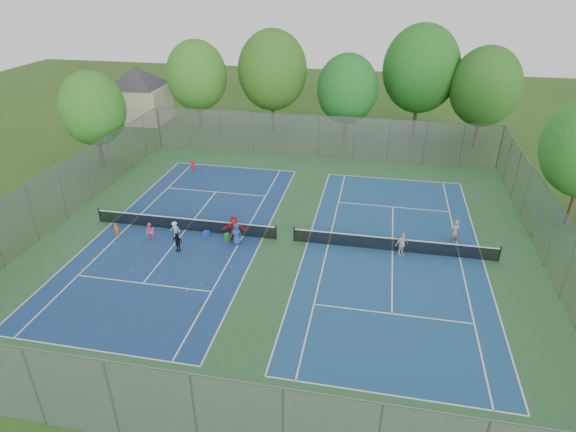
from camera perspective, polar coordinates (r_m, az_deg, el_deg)
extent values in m
plane|color=#2A4C17|center=(31.92, -0.35, -2.88)|extent=(120.00, 120.00, 0.00)
cube|color=#2A5931|center=(31.92, -0.35, -2.87)|extent=(32.00, 32.00, 0.01)
cube|color=navy|center=(33.84, -12.05, -1.63)|extent=(10.97, 23.77, 0.01)
cube|color=navy|center=(31.46, 12.28, -4.04)|extent=(10.97, 23.77, 0.01)
cube|color=black|center=(33.63, -12.12, -0.98)|extent=(12.87, 0.10, 0.91)
cube|color=black|center=(31.24, 12.35, -3.36)|extent=(12.87, 0.10, 0.91)
cube|color=gray|center=(45.58, 3.71, 9.35)|extent=(32.00, 0.10, 4.00)
cube|color=gray|center=(18.73, -10.97, -22.18)|extent=(32.00, 0.10, 4.00)
cube|color=gray|center=(37.31, -25.24, 2.46)|extent=(0.10, 32.00, 4.00)
cube|color=gray|center=(32.21, 28.80, -2.25)|extent=(0.10, 32.00, 4.00)
cube|color=#B7A88C|center=(59.64, -17.10, 12.59)|extent=(6.00, 5.00, 4.00)
pyramid|color=#2D2D33|center=(58.79, -17.68, 16.53)|extent=(11.03, 11.03, 2.20)
cylinder|color=#443326|center=(54.66, -10.40, 11.78)|extent=(0.36, 0.36, 3.50)
ellipsoid|color=#306A1E|center=(53.72, -10.78, 16.03)|extent=(6.40, 6.40, 7.36)
cylinder|color=#443326|center=(53.23, -1.78, 11.98)|extent=(0.36, 0.36, 3.85)
ellipsoid|color=#2C5B1A|center=(52.18, -1.85, 16.88)|extent=(7.20, 7.20, 8.28)
cylinder|color=#443326|center=(50.27, 6.79, 10.45)|extent=(0.36, 0.36, 3.15)
ellipsoid|color=#1B5D1F|center=(49.30, 7.04, 14.70)|extent=(6.00, 6.00, 6.90)
cylinder|color=#443326|center=(52.99, 14.82, 11.22)|extent=(0.36, 0.36, 4.20)
ellipsoid|color=#1E5C1A|center=(51.90, 15.49, 16.46)|extent=(7.60, 7.60, 8.74)
cylinder|color=#443326|center=(51.92, 21.53, 9.49)|extent=(0.36, 0.36, 3.50)
ellipsoid|color=#235518|center=(50.91, 22.36, 13.99)|extent=(6.60, 6.60, 7.59)
cylinder|color=#443326|center=(46.71, -21.39, 7.40)|extent=(0.36, 0.36, 3.15)
ellipsoid|color=#2A681E|center=(45.70, -22.18, 11.72)|extent=(5.60, 5.60, 6.44)
cylinder|color=#443326|center=(38.42, 30.70, 1.43)|extent=(0.36, 0.36, 3.50)
cube|color=blue|center=(32.83, -9.68, -2.06)|extent=(0.46, 0.46, 0.33)
cube|color=green|center=(31.97, -7.22, -2.50)|extent=(0.37, 0.37, 0.55)
imported|color=#CA6D13|center=(33.96, -19.65, -1.63)|extent=(0.41, 0.29, 1.05)
imported|color=#F45F8B|center=(32.88, -16.00, -1.82)|extent=(0.71, 0.62, 1.26)
imported|color=silver|center=(33.03, -13.26, -1.50)|extent=(0.72, 0.44, 1.08)
imported|color=black|center=(31.22, -12.98, -3.04)|extent=(0.82, 0.50, 1.30)
imported|color=#254888|center=(31.31, -6.15, -2.11)|extent=(0.82, 0.62, 1.52)
imported|color=red|center=(31.58, -6.41, -1.55)|extent=(1.73, 0.78, 1.80)
imported|color=#B21924|center=(43.25, -11.19, 5.79)|extent=(0.78, 0.62, 1.06)
imported|color=gray|center=(32.86, 19.13, -1.83)|extent=(0.75, 0.61, 1.77)
imported|color=silver|center=(30.76, 13.33, -3.30)|extent=(0.97, 0.83, 1.56)
sphere|color=#B7E034|center=(32.30, -22.09, -4.67)|extent=(0.07, 0.07, 0.07)
sphere|color=#C1D932|center=(30.34, -21.98, -6.85)|extent=(0.07, 0.07, 0.07)
sphere|color=#C1D130|center=(30.21, -7.23, -4.98)|extent=(0.07, 0.07, 0.07)
sphere|color=yellow|center=(31.50, -23.24, -5.78)|extent=(0.07, 0.07, 0.07)
sphere|color=yellow|center=(33.09, -21.13, -3.69)|extent=(0.07, 0.07, 0.07)
sphere|color=#B7E134|center=(28.04, -10.14, -8.06)|extent=(0.07, 0.07, 0.07)
sphere|color=yellow|center=(33.47, -19.81, -3.08)|extent=(0.07, 0.07, 0.07)
sphere|color=#D0F338|center=(30.23, -18.11, -6.25)|extent=(0.07, 0.07, 0.07)
sphere|color=#AFD230|center=(30.19, -12.48, -5.49)|extent=(0.07, 0.07, 0.07)
sphere|color=#D0F438|center=(27.75, -11.87, -8.68)|extent=(0.07, 0.07, 0.07)
sphere|color=#C7E134|center=(29.34, -6.81, -6.03)|extent=(0.07, 0.07, 0.07)
sphere|color=#E1F438|center=(33.17, -17.62, -2.99)|extent=(0.07, 0.07, 0.07)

